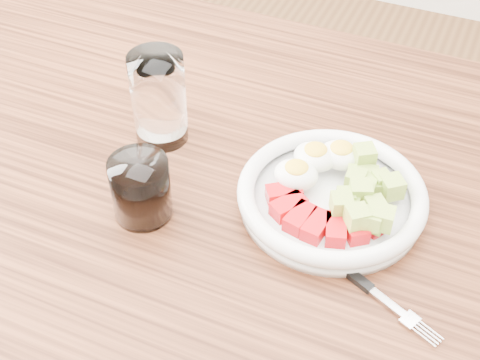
# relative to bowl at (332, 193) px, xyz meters

# --- Properties ---
(dining_table) EXTENTS (1.50, 0.90, 0.77)m
(dining_table) POSITION_rel_bowl_xyz_m (-0.10, -0.04, -0.12)
(dining_table) COLOR brown
(dining_table) RESTS_ON ground
(bowl) EXTENTS (0.24, 0.24, 0.06)m
(bowl) POSITION_rel_bowl_xyz_m (0.00, 0.00, 0.00)
(bowl) COLOR white
(bowl) RESTS_ON dining_table
(fork) EXTENTS (0.17, 0.09, 0.01)m
(fork) POSITION_rel_bowl_xyz_m (0.07, -0.10, -0.02)
(fork) COLOR black
(fork) RESTS_ON dining_table
(water_glass) EXTENTS (0.07, 0.07, 0.13)m
(water_glass) POSITION_rel_bowl_xyz_m (-0.26, 0.04, 0.04)
(water_glass) COLOR white
(water_glass) RESTS_ON dining_table
(coffee_glass) EXTENTS (0.07, 0.07, 0.08)m
(coffee_glass) POSITION_rel_bowl_xyz_m (-0.21, -0.11, 0.02)
(coffee_glass) COLOR white
(coffee_glass) RESTS_ON dining_table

